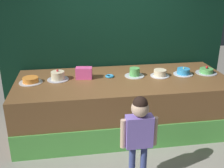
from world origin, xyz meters
name	(u,v)px	position (x,y,z in m)	size (l,w,h in m)	color
ground_plane	(132,150)	(0.00, 0.00, 0.00)	(12.00, 12.00, 0.00)	gray
stage_platform	(123,104)	(0.00, 0.69, 0.43)	(3.41, 1.41, 0.87)	brown
curtain_backdrop	(115,31)	(0.00, 1.49, 1.50)	(4.12, 0.08, 2.99)	black
child_figure	(139,129)	(-0.07, -0.63, 0.74)	(0.44, 0.20, 1.15)	#3F4C8C
pink_box	(84,73)	(-0.62, 0.82, 0.96)	(0.26, 0.15, 0.18)	#F0549D
donut	(110,76)	(-0.21, 0.82, 0.89)	(0.14, 0.14, 0.03)	#3399D8
cake_far_left	(31,80)	(-1.45, 0.76, 0.91)	(0.36, 0.36, 0.08)	silver
cake_left	(58,76)	(-1.04, 0.82, 0.93)	(0.34, 0.34, 0.17)	silver
cake_center_left	(135,73)	(0.21, 0.80, 0.93)	(0.32, 0.32, 0.14)	silver
cake_center_right	(160,73)	(0.62, 0.74, 0.92)	(0.31, 0.31, 0.11)	silver
cake_right	(183,72)	(1.04, 0.76, 0.92)	(0.32, 0.32, 0.15)	silver
cake_far_right	(206,71)	(1.45, 0.76, 0.91)	(0.35, 0.35, 0.12)	silver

